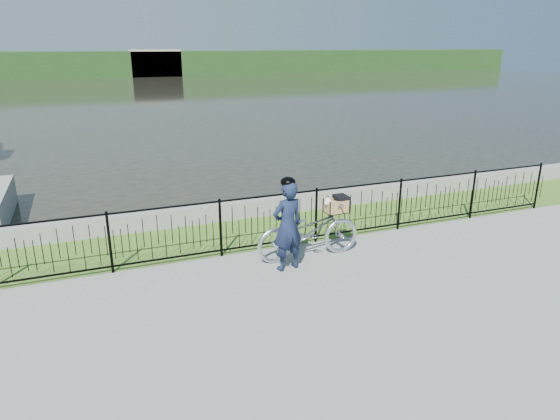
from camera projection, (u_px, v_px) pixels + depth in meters
name	position (u px, v px, depth m)	size (l,w,h in m)	color
ground	(303.00, 282.00, 8.54)	(120.00, 120.00, 0.00)	gray
grass_strip	(254.00, 232.00, 10.83)	(60.00, 2.00, 0.01)	#466E22
water	(125.00, 98.00, 37.66)	(120.00, 120.00, 0.00)	#28271E
quay_wall	(240.00, 210.00, 11.65)	(60.00, 0.30, 0.40)	gray
fence	(270.00, 221.00, 9.77)	(14.00, 0.06, 1.15)	black
far_treeline	(104.00, 64.00, 61.01)	(120.00, 6.00, 3.00)	#1F4018
far_building_right	(155.00, 63.00, 61.74)	(6.00, 3.00, 3.20)	#A49684
bicycle_rig	(309.00, 230.00, 9.38)	(2.05, 0.72, 1.18)	#B0B5BD
cyclist	(288.00, 225.00, 8.80)	(0.66, 0.49, 1.71)	#131C35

